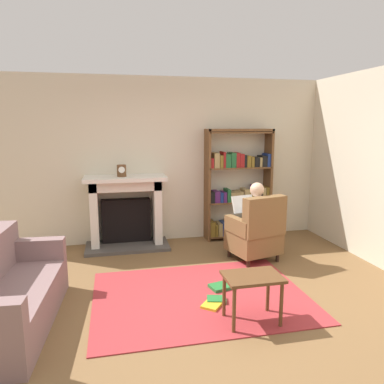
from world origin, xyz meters
name	(u,v)px	position (x,y,z in m)	size (l,w,h in m)	color
ground	(207,309)	(0.00, 0.00, 0.00)	(14.00, 14.00, 0.00)	brown
back_wall	(169,160)	(0.00, 2.55, 1.35)	(5.60, 0.10, 2.70)	beige
side_wall_right	(359,165)	(2.65, 1.25, 1.35)	(0.10, 5.20, 2.70)	beige
area_rug	(200,296)	(0.00, 0.30, 0.01)	(2.40, 1.80, 0.01)	#A12F33
fireplace	(126,209)	(-0.74, 2.30, 0.60)	(1.30, 0.64, 1.15)	#4C4742
mantel_clock	(122,171)	(-0.79, 2.20, 1.24)	(0.14, 0.14, 0.18)	brown
bookshelf	(238,187)	(1.16, 2.33, 0.88)	(1.13, 0.32, 1.87)	brown
armchair_reading	(256,232)	(1.05, 1.22, 0.42)	(0.78, 0.76, 0.97)	#331E14
seated_reader	(252,217)	(1.02, 1.34, 0.62)	(0.45, 0.58, 1.14)	silver
sofa_floral	(6,296)	(-1.97, 0.08, 0.32)	(0.83, 1.74, 0.85)	gray
side_table	(252,283)	(0.37, -0.34, 0.41)	(0.56, 0.39, 0.49)	brown
scattered_books	(218,295)	(0.19, 0.24, 0.03)	(0.52, 0.67, 0.04)	#267233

